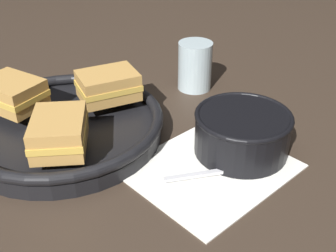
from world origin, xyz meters
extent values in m
plane|color=#382B21|center=(0.00, 0.00, 0.00)|extent=(4.00, 4.00, 0.00)
cube|color=white|center=(-0.02, -0.08, 0.00)|extent=(0.25, 0.22, 0.00)
cylinder|color=black|center=(0.04, -0.09, 0.03)|extent=(0.14, 0.14, 0.07)
cylinder|color=orange|center=(0.04, -0.09, 0.05)|extent=(0.13, 0.13, 0.01)
torus|color=black|center=(0.04, -0.09, 0.06)|extent=(0.15, 0.15, 0.01)
cube|color=silver|center=(-0.05, -0.08, 0.01)|extent=(0.08, 0.07, 0.01)
ellipsoid|color=silver|center=(0.01, -0.12, 0.01)|extent=(0.05, 0.05, 0.01)
cylinder|color=black|center=(-0.10, 0.16, 0.01)|extent=(0.31, 0.31, 0.02)
torus|color=black|center=(-0.10, 0.16, 0.03)|extent=(0.32, 0.32, 0.02)
cube|color=#C18E47|center=(-0.13, 0.24, 0.05)|extent=(0.08, 0.10, 0.02)
cube|color=gold|center=(-0.13, 0.24, 0.07)|extent=(0.09, 0.11, 0.01)
cube|color=#C18E47|center=(-0.13, 0.24, 0.08)|extent=(0.08, 0.10, 0.02)
cube|color=#C18E47|center=(-0.16, 0.09, 0.05)|extent=(0.12, 0.12, 0.02)
cube|color=gold|center=(-0.16, 0.09, 0.07)|extent=(0.12, 0.12, 0.01)
cube|color=#C18E47|center=(-0.16, 0.09, 0.08)|extent=(0.12, 0.12, 0.02)
cube|color=#C18E47|center=(-0.01, 0.14, 0.05)|extent=(0.12, 0.11, 0.02)
cube|color=gold|center=(-0.01, 0.14, 0.07)|extent=(0.12, 0.11, 0.01)
cube|color=#C18E47|center=(-0.01, 0.14, 0.08)|extent=(0.12, 0.11, 0.02)
cylinder|color=silver|center=(0.18, 0.10, 0.05)|extent=(0.07, 0.07, 0.09)
camera|label=1|loc=(-0.44, -0.34, 0.38)|focal=45.00mm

